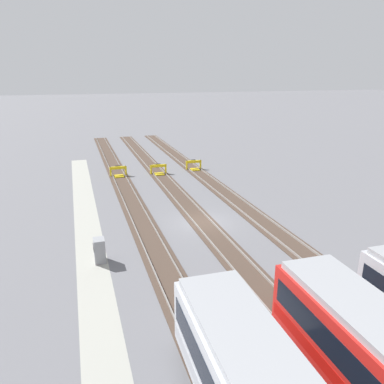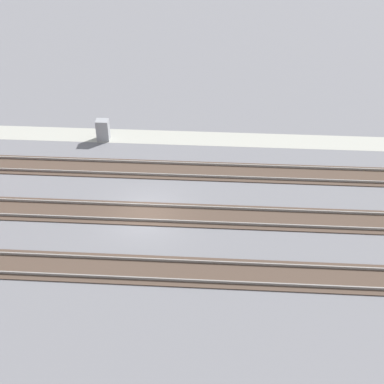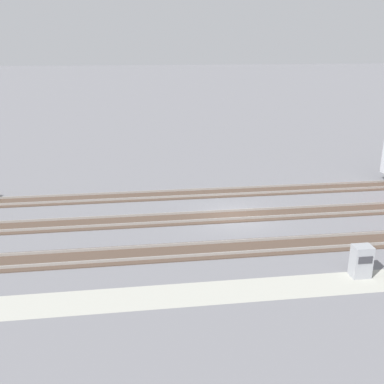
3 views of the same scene
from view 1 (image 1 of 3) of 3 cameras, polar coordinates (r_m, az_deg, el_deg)
ground_plane at (r=30.90m, az=1.57°, el=-4.69°), size 400.00×400.00×0.00m
service_walkway at (r=29.43m, az=-15.46°, el=-6.55°), size 54.00×2.00×0.01m
rail_track_nearest at (r=29.78m, az=-7.18°, el=-5.63°), size 90.00×2.23×0.21m
rail_track_near_inner at (r=30.88m, az=1.57°, el=-4.61°), size 90.00×2.24×0.21m
rail_track_middle at (r=32.66m, az=9.52°, el=-3.59°), size 90.00×2.23×0.21m
bumper_stop_nearest_track at (r=45.21m, az=-11.12°, el=2.97°), size 1.35×2.00×1.22m
bumper_stop_near_inner_track at (r=45.48m, az=-5.08°, el=3.32°), size 1.36×2.01×1.22m
bumper_stop_middle_track at (r=47.47m, az=0.32°, el=4.01°), size 1.38×2.01×1.22m
electrical_cabinet at (r=25.24m, az=-13.91°, el=-8.62°), size 0.90×0.73×1.60m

